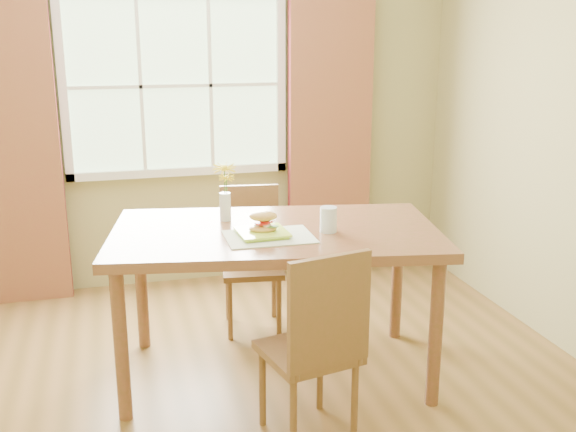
# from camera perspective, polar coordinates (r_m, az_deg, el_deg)

# --- Properties ---
(room) EXTENTS (4.24, 3.84, 2.74)m
(room) POSITION_cam_1_polar(r_m,az_deg,el_deg) (3.19, -5.86, 5.69)
(room) COLOR brown
(room) RESTS_ON ground
(window) EXTENTS (1.62, 0.06, 1.32)m
(window) POSITION_cam_1_polar(r_m,az_deg,el_deg) (5.02, -9.48, 10.82)
(window) COLOR #AFD5A1
(window) RESTS_ON room
(curtain_left) EXTENTS (0.65, 0.08, 2.20)m
(curtain_left) POSITION_cam_1_polar(r_m,az_deg,el_deg) (4.99, -22.44, 5.21)
(curtain_left) COLOR maroon
(curtain_left) RESTS_ON room
(curtain_right) EXTENTS (0.65, 0.08, 2.20)m
(curtain_right) POSITION_cam_1_polar(r_m,az_deg,el_deg) (5.22, 3.56, 6.75)
(curtain_right) COLOR maroon
(curtain_right) RESTS_ON room
(dining_table) EXTENTS (1.90, 1.28, 0.85)m
(dining_table) POSITION_cam_1_polar(r_m,az_deg,el_deg) (3.65, -1.07, -2.45)
(dining_table) COLOR brown
(dining_table) RESTS_ON room
(chair_near) EXTENTS (0.48, 0.48, 0.96)m
(chair_near) POSITION_cam_1_polar(r_m,az_deg,el_deg) (3.12, 2.46, -10.43)
(chair_near) COLOR brown
(chair_near) RESTS_ON room
(chair_far) EXTENTS (0.43, 0.43, 0.92)m
(chair_far) POSITION_cam_1_polar(r_m,az_deg,el_deg) (4.38, -3.14, -2.99)
(chair_far) COLOR brown
(chair_far) RESTS_ON room
(placemat) EXTENTS (0.46, 0.34, 0.01)m
(placemat) POSITION_cam_1_polar(r_m,az_deg,el_deg) (3.48, -1.60, -1.77)
(placemat) COLOR beige
(placemat) RESTS_ON dining_table
(plate) EXTENTS (0.26, 0.26, 0.01)m
(plate) POSITION_cam_1_polar(r_m,az_deg,el_deg) (3.51, -2.20, -1.51)
(plate) COLOR #B5DF37
(plate) RESTS_ON placemat
(croissant_sandwich) EXTENTS (0.17, 0.13, 0.11)m
(croissant_sandwich) POSITION_cam_1_polar(r_m,az_deg,el_deg) (3.50, -2.11, -0.52)
(croissant_sandwich) COLOR gold
(croissant_sandwich) RESTS_ON plate
(water_glass) EXTENTS (0.09, 0.09, 0.13)m
(water_glass) POSITION_cam_1_polar(r_m,az_deg,el_deg) (3.57, 3.44, -0.35)
(water_glass) COLOR silver
(water_glass) RESTS_ON dining_table
(flower_vase) EXTENTS (0.13, 0.13, 0.33)m
(flower_vase) POSITION_cam_1_polar(r_m,az_deg,el_deg) (3.76, -5.35, 2.48)
(flower_vase) COLOR silver
(flower_vase) RESTS_ON dining_table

